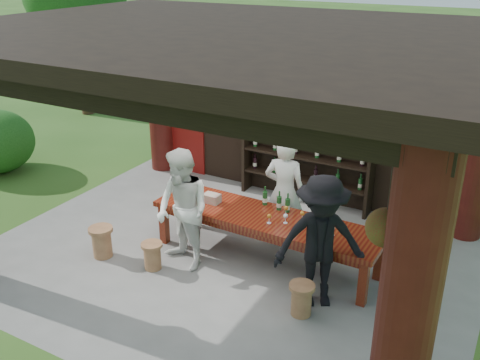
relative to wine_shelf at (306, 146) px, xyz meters
The scene contains 14 objects.
ground 2.71m from the wine_shelf, 96.01° to the right, with size 90.00×90.00×0.00m, color #2D5119.
pavilion 2.28m from the wine_shelf, 97.63° to the right, with size 7.50×6.00×3.60m.
wine_shelf is the anchor object (origin of this frame).
tasting_table 2.32m from the wine_shelf, 82.42° to the right, with size 3.60×1.00×0.75m.
stool_near_left 3.58m from the wine_shelf, 107.82° to the right, with size 0.32×0.32×0.43m.
stool_near_right 3.61m from the wine_shelf, 67.73° to the right, with size 0.34×0.34×0.45m.
stool_far_left 4.03m from the wine_shelf, 120.00° to the right, with size 0.38×0.38×0.50m.
host 1.67m from the wine_shelf, 79.03° to the right, with size 0.66×0.43×1.81m, color silver.
guest_woman 3.07m from the wine_shelf, 103.16° to the right, with size 0.90×0.70×1.84m, color white.
guest_man 3.24m from the wine_shelf, 63.98° to the right, with size 1.21×0.69×1.87m, color black.
table_bottles 1.98m from the wine_shelf, 80.19° to the right, with size 0.50×0.14×0.31m.
table_glasses 2.45m from the wine_shelf, 68.75° to the right, with size 1.00×0.43×0.15m.
napkin_basket 2.35m from the wine_shelf, 106.52° to the right, with size 0.26×0.18×0.14m, color #BF6672.
shrubs 2.12m from the wine_shelf, 73.94° to the right, with size 13.84×9.44×1.36m.
Camera 1 is at (3.71, -6.25, 4.41)m, focal length 40.00 mm.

